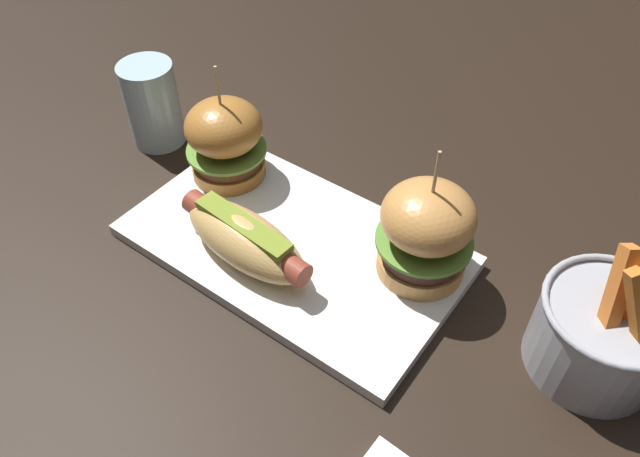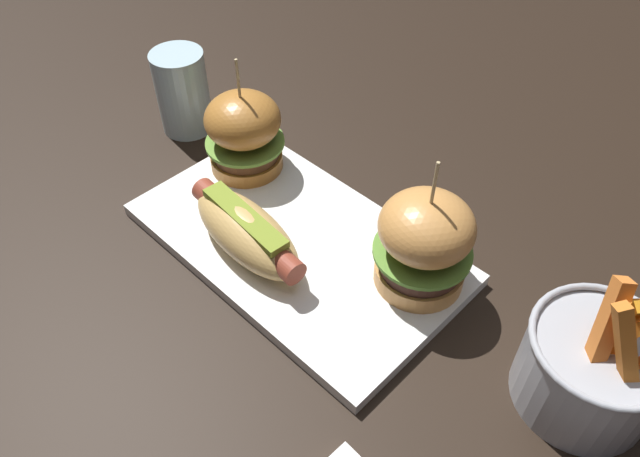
% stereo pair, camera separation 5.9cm
% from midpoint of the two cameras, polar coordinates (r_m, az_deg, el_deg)
% --- Properties ---
extents(ground_plane, '(3.00, 3.00, 0.00)m').
position_cam_midpoint_polar(ground_plane, '(0.65, 0.41, -1.94)').
color(ground_plane, black).
extents(platter_main, '(0.35, 0.20, 0.01)m').
position_cam_midpoint_polar(platter_main, '(0.64, 0.41, -1.52)').
color(platter_main, white).
rests_on(platter_main, ground).
extents(hot_dog, '(0.16, 0.07, 0.05)m').
position_cam_midpoint_polar(hot_dog, '(0.61, -4.20, -0.36)').
color(hot_dog, tan).
rests_on(hot_dog, platter_main).
extents(slider_left, '(0.09, 0.09, 0.14)m').
position_cam_midpoint_polar(slider_left, '(0.70, -4.73, 8.90)').
color(slider_left, '#B4732F').
rests_on(slider_left, platter_main).
extents(slider_right, '(0.09, 0.09, 0.15)m').
position_cam_midpoint_polar(slider_right, '(0.57, 12.66, -1.41)').
color(slider_right, '#D08E49').
rests_on(slider_right, platter_main).
extents(fries_bucket, '(0.12, 0.12, 0.14)m').
position_cam_midpoint_polar(fries_bucket, '(0.57, 27.08, -11.67)').
color(fries_bucket, '#A8AAB2').
rests_on(fries_bucket, ground).
extents(water_glass, '(0.07, 0.07, 0.11)m').
position_cam_midpoint_polar(water_glass, '(0.79, -10.66, 12.40)').
color(water_glass, silver).
rests_on(water_glass, ground).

